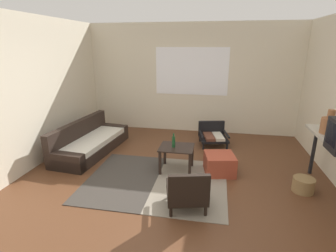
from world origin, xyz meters
TOP-DOWN VIEW (x-y plane):
  - ground_plane at (0.00, 0.00)m, footprint 7.80×7.80m
  - far_wall_with_window at (0.00, 3.06)m, footprint 5.60×0.13m
  - side_wall_left at (-2.66, 0.30)m, footprint 0.12×6.60m
  - area_rug at (-0.27, 0.22)m, footprint 2.31×1.82m
  - couch at (-1.94, 1.19)m, footprint 0.93×2.04m
  - coffee_table at (0.00, 0.67)m, footprint 0.60×0.51m
  - armchair_by_window at (0.61, 2.12)m, footprint 0.71×0.70m
  - armchair_striped_foreground at (0.33, -0.47)m, footprint 0.65×0.64m
  - ottoman_orange at (0.76, 0.72)m, footprint 0.59×0.59m
  - clay_vase at (2.34, 0.59)m, footprint 0.24×0.24m
  - glass_bottle at (-0.05, 0.66)m, footprint 0.06×0.06m
  - wicker_basket at (2.04, 0.34)m, footprint 0.32×0.32m

SIDE VIEW (x-z plane):
  - ground_plane at x=0.00m, z-range 0.00..0.00m
  - area_rug at x=-0.27m, z-range 0.00..0.01m
  - wicker_basket at x=2.04m, z-range 0.00..0.23m
  - ottoman_orange at x=0.76m, z-range 0.00..0.35m
  - couch at x=-1.94m, z-range -0.12..0.53m
  - armchair_by_window at x=0.61m, z-range -0.02..0.47m
  - armchair_striped_foreground at x=0.33m, z-range -0.03..0.59m
  - coffee_table at x=0.00m, z-range 0.13..0.59m
  - glass_bottle at x=-0.05m, z-range 0.43..0.69m
  - clay_vase at x=2.34m, z-range 0.84..1.21m
  - side_wall_left at x=-2.66m, z-range 0.00..2.70m
  - far_wall_with_window at x=0.00m, z-range 0.00..2.70m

